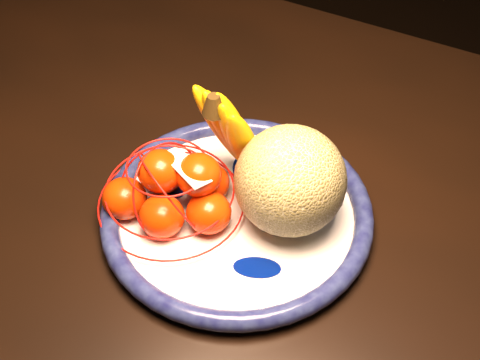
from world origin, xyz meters
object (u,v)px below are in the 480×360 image
at_px(fruit_bowl, 237,213).
at_px(cantaloupe, 290,181).
at_px(banana_bunch, 235,130).
at_px(mandarin_bag, 174,190).
at_px(dining_table, 279,247).

xyz_separation_m(fruit_bowl, cantaloupe, (0.06, 0.02, 0.07)).
distance_m(banana_bunch, mandarin_bag, 0.11).
bearing_deg(fruit_bowl, cantaloupe, 18.66).
xyz_separation_m(dining_table, cantaloupe, (0.02, -0.02, 0.17)).
xyz_separation_m(cantaloupe, banana_bunch, (-0.09, 0.04, 0.02)).
xyz_separation_m(cantaloupe, mandarin_bag, (-0.14, -0.05, -0.03)).
xyz_separation_m(dining_table, mandarin_bag, (-0.12, -0.07, 0.14)).
height_order(fruit_bowl, cantaloupe, cantaloupe).
xyz_separation_m(fruit_bowl, mandarin_bag, (-0.08, -0.03, 0.04)).
bearing_deg(fruit_bowl, banana_bunch, 117.07).
relative_size(dining_table, fruit_bowl, 4.55).
distance_m(dining_table, banana_bunch, 0.21).
bearing_deg(mandarin_bag, cantaloupe, 19.00).
distance_m(dining_table, fruit_bowl, 0.12).
bearing_deg(cantaloupe, banana_bunch, 158.45).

